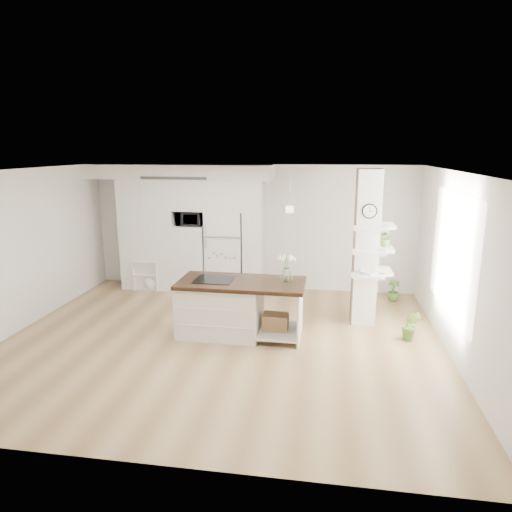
{
  "coord_description": "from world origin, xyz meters",
  "views": [
    {
      "loc": [
        1.6,
        -6.68,
        3.03
      ],
      "look_at": [
        0.42,
        0.9,
        1.21
      ],
      "focal_mm": 32.0,
      "sensor_mm": 36.0,
      "label": 1
    }
  ],
  "objects": [
    {
      "name": "pendant_light",
      "position": [
        1.7,
        0.15,
        2.12
      ],
      "size": [
        0.12,
        0.12,
        0.1
      ],
      "primitive_type": "cylinder",
      "color": "white",
      "rests_on": "room"
    },
    {
      "name": "floor_plant_a",
      "position": [
        3.0,
        0.48,
        0.26
      ],
      "size": [
        0.35,
        0.32,
        0.52
      ],
      "primitive_type": "imported",
      "rotation": [
        0.0,
        0.0,
        -0.38
      ],
      "color": "#518234",
      "rests_on": "floor"
    },
    {
      "name": "bookshelf",
      "position": [
        -2.21,
        2.44,
        0.29
      ],
      "size": [
        0.55,
        0.32,
        0.65
      ],
      "rotation": [
        0.0,
        0.0,
        0.01
      ],
      "color": "white",
      "rests_on": "floor"
    },
    {
      "name": "window",
      "position": [
        3.48,
        0.3,
        1.5
      ],
      "size": [
        0.0,
        2.4,
        2.4
      ],
      "primitive_type": "plane",
      "rotation": [
        1.57,
        0.0,
        -1.57
      ],
      "color": "white",
      "rests_on": "room"
    },
    {
      "name": "decor_bowl",
      "position": [
        2.3,
        0.9,
        1.0
      ],
      "size": [
        0.22,
        0.22,
        0.05
      ],
      "primitive_type": "imported",
      "color": "white",
      "rests_on": "column"
    },
    {
      "name": "shelf_plant",
      "position": [
        2.63,
        1.3,
        1.52
      ],
      "size": [
        0.27,
        0.23,
        0.3
      ],
      "primitive_type": "imported",
      "color": "#518234",
      "rests_on": "column"
    },
    {
      "name": "microwave",
      "position": [
        -1.27,
        2.62,
        1.57
      ],
      "size": [
        0.54,
        0.37,
        0.3
      ],
      "primitive_type": "imported",
      "color": "#2D2D2D",
      "rests_on": "cabinet_wall"
    },
    {
      "name": "column",
      "position": [
        2.38,
        1.13,
        1.35
      ],
      "size": [
        0.69,
        0.9,
        2.7
      ],
      "color": "silver",
      "rests_on": "floor"
    },
    {
      "name": "refrigerator",
      "position": [
        -0.53,
        2.68,
        0.88
      ],
      "size": [
        0.78,
        0.69,
        1.75
      ],
      "color": "white",
      "rests_on": "floor"
    },
    {
      "name": "floor",
      "position": [
        0.0,
        0.0,
        0.0
      ],
      "size": [
        7.0,
        6.0,
        0.01
      ],
      "primitive_type": "cube",
      "color": "tan",
      "rests_on": "ground"
    },
    {
      "name": "room",
      "position": [
        0.0,
        0.0,
        1.86
      ],
      "size": [
        7.04,
        6.04,
        2.72
      ],
      "color": "white",
      "rests_on": "ground"
    },
    {
      "name": "cabinet_wall",
      "position": [
        -1.45,
        2.67,
        1.51
      ],
      "size": [
        4.0,
        0.71,
        2.7
      ],
      "color": "white",
      "rests_on": "floor"
    },
    {
      "name": "kitchen_island",
      "position": [
        0.03,
        0.31,
        0.48
      ],
      "size": [
        2.07,
        1.0,
        1.5
      ],
      "rotation": [
        0.0,
        0.0,
        -0.01
      ],
      "color": "white",
      "rests_on": "floor"
    },
    {
      "name": "floor_plant_b",
      "position": [
        3.0,
        2.5,
        0.21
      ],
      "size": [
        0.25,
        0.25,
        0.42
      ],
      "primitive_type": "imported",
      "rotation": [
        0.0,
        0.0,
        -0.06
      ],
      "color": "#518234",
      "rests_on": "floor"
    }
  ]
}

